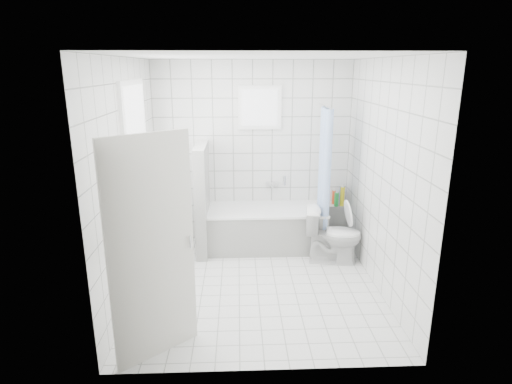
{
  "coord_description": "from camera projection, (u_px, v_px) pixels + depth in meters",
  "views": [
    {
      "loc": [
        -0.21,
        -4.58,
        2.49
      ],
      "look_at": [
        -0.0,
        0.35,
        1.05
      ],
      "focal_mm": 30.0,
      "sensor_mm": 36.0,
      "label": 1
    }
  ],
  "objects": [
    {
      "name": "tub_faucet",
      "position": [
        272.0,
        184.0,
        6.27
      ],
      "size": [
        0.18,
        0.06,
        0.06
      ],
      "primitive_type": "cube",
      "color": "silver",
      "rests_on": "wall_back"
    },
    {
      "name": "wall_back",
      "position": [
        253.0,
        153.0,
        6.17
      ],
      "size": [
        2.8,
        0.02,
        2.6
      ],
      "primitive_type": "cube",
      "color": "white",
      "rests_on": "ground"
    },
    {
      "name": "window_left",
      "position": [
        138.0,
        148.0,
        4.88
      ],
      "size": [
        0.01,
        0.9,
        1.4
      ],
      "primitive_type": "cube",
      "color": "white",
      "rests_on": "wall_left"
    },
    {
      "name": "ceiling",
      "position": [
        257.0,
        56.0,
        4.37
      ],
      "size": [
        3.0,
        3.0,
        0.0
      ],
      "primitive_type": "plane",
      "rotation": [
        3.14,
        0.0,
        0.0
      ],
      "color": "white",
      "rests_on": "ground"
    },
    {
      "name": "window_back",
      "position": [
        260.0,
        108.0,
        5.95
      ],
      "size": [
        0.5,
        0.01,
        0.5
      ],
      "primitive_type": "cube",
      "color": "white",
      "rests_on": "wall_back"
    },
    {
      "name": "ledge_bottles",
      "position": [
        339.0,
        197.0,
        6.25
      ],
      "size": [
        0.18,
        0.18,
        0.28
      ],
      "color": "#1638B5",
      "rests_on": "tiled_ledge"
    },
    {
      "name": "wall_right",
      "position": [
        382.0,
        178.0,
        4.79
      ],
      "size": [
        0.02,
        3.0,
        2.6
      ],
      "primitive_type": "cube",
      "color": "white",
      "rests_on": "ground"
    },
    {
      "name": "shower_curtain",
      "position": [
        324.0,
        175.0,
        5.76
      ],
      "size": [
        0.14,
        0.48,
        1.78
      ],
      "primitive_type": null,
      "color": "#4A7EDB",
      "rests_on": "curtain_rod"
    },
    {
      "name": "tiled_ledge",
      "position": [
        336.0,
        221.0,
        6.39
      ],
      "size": [
        0.4,
        0.24,
        0.55
      ],
      "primitive_type": "cube",
      "color": "white",
      "rests_on": "ground"
    },
    {
      "name": "window_sill",
      "position": [
        147.0,
        210.0,
        5.09
      ],
      "size": [
        0.18,
        1.02,
        0.08
      ],
      "primitive_type": "cube",
      "color": "white",
      "rests_on": "wall_left"
    },
    {
      "name": "partition_wall",
      "position": [
        202.0,
        199.0,
        5.89
      ],
      "size": [
        0.15,
        0.85,
        1.5
      ],
      "primitive_type": "cube",
      "color": "white",
      "rests_on": "ground"
    },
    {
      "name": "ground",
      "position": [
        257.0,
        285.0,
        5.1
      ],
      "size": [
        3.0,
        3.0,
        0.0
      ],
      "primitive_type": "plane",
      "color": "white",
      "rests_on": "ground"
    },
    {
      "name": "toilet",
      "position": [
        333.0,
        235.0,
        5.62
      ],
      "size": [
        0.78,
        0.52,
        0.74
      ],
      "primitive_type": "imported",
      "rotation": [
        0.0,
        0.0,
        1.41
      ],
      "color": "white",
      "rests_on": "ground"
    },
    {
      "name": "door",
      "position": [
        152.0,
        251.0,
        3.61
      ],
      "size": [
        0.64,
        0.54,
        2.0
      ],
      "primitive_type": "cube",
      "rotation": [
        0.0,
        0.0,
        -0.87
      ],
      "color": "silver",
      "rests_on": "ground"
    },
    {
      "name": "sill_bottles",
      "position": [
        147.0,
        198.0,
        5.05
      ],
      "size": [
        0.14,
        0.47,
        0.27
      ],
      "color": "#3297E3",
      "rests_on": "window_sill"
    },
    {
      "name": "bathtub",
      "position": [
        266.0,
        228.0,
        6.1
      ],
      "size": [
        1.65,
        0.77,
        0.58
      ],
      "color": "white",
      "rests_on": "ground"
    },
    {
      "name": "wall_front",
      "position": [
        266.0,
        228.0,
        3.29
      ],
      "size": [
        2.8,
        0.02,
        2.6
      ],
      "primitive_type": "cube",
      "color": "white",
      "rests_on": "ground"
    },
    {
      "name": "curtain_rod",
      "position": [
        325.0,
        106.0,
        5.63
      ],
      "size": [
        0.02,
        0.8,
        0.02
      ],
      "primitive_type": "cylinder",
      "rotation": [
        1.57,
        0.0,
        0.0
      ],
      "color": "silver",
      "rests_on": "wall_back"
    },
    {
      "name": "wall_left",
      "position": [
        130.0,
        181.0,
        4.68
      ],
      "size": [
        0.02,
        3.0,
        2.6
      ],
      "primitive_type": "cube",
      "color": "white",
      "rests_on": "ground"
    }
  ]
}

